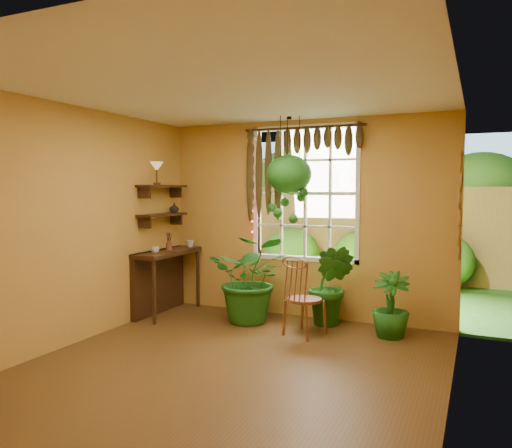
# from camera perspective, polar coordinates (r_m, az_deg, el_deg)

# --- Properties ---
(floor) EXTENTS (4.50, 4.50, 0.00)m
(floor) POSITION_cam_1_polar(r_m,az_deg,el_deg) (5.08, -3.04, -16.26)
(floor) COLOR brown
(floor) RESTS_ON ground
(ceiling) EXTENTS (4.50, 4.50, 0.00)m
(ceiling) POSITION_cam_1_polar(r_m,az_deg,el_deg) (4.86, -3.16, 15.18)
(ceiling) COLOR white
(ceiling) RESTS_ON wall_back
(wall_back) EXTENTS (4.00, 0.00, 4.00)m
(wall_back) POSITION_cam_1_polar(r_m,az_deg,el_deg) (6.85, 5.56, 0.57)
(wall_back) COLOR #BC8B40
(wall_back) RESTS_ON floor
(wall_left) EXTENTS (0.00, 4.50, 4.50)m
(wall_left) POSITION_cam_1_polar(r_m,az_deg,el_deg) (5.97, -20.42, -0.17)
(wall_left) COLOR #BC8B40
(wall_left) RESTS_ON floor
(wall_right) EXTENTS (0.00, 4.50, 4.50)m
(wall_right) POSITION_cam_1_polar(r_m,az_deg,el_deg) (4.26, 21.59, -1.78)
(wall_right) COLOR #BC8B40
(wall_right) RESTS_ON floor
(window) EXTENTS (1.52, 0.10, 1.86)m
(window) POSITION_cam_1_polar(r_m,az_deg,el_deg) (6.87, 5.67, 3.50)
(window) COLOR white
(window) RESTS_ON wall_back
(valance_vine) EXTENTS (1.70, 0.12, 1.10)m
(valance_vine) POSITION_cam_1_polar(r_m,az_deg,el_deg) (6.81, 4.69, 8.36)
(valance_vine) COLOR #38210F
(valance_vine) RESTS_ON window
(string_lights) EXTENTS (0.03, 0.03, 1.54)m
(string_lights) POSITION_cam_1_polar(r_m,az_deg,el_deg) (7.07, -0.43, 3.94)
(string_lights) COLOR #FF2633
(string_lights) RESTS_ON window
(wall_plates) EXTENTS (0.04, 0.32, 1.10)m
(wall_plates) POSITION_cam_1_polar(r_m,az_deg,el_deg) (6.03, 22.24, 1.73)
(wall_plates) COLOR beige
(wall_plates) RESTS_ON wall_right
(counter_ledge) EXTENTS (0.40, 1.20, 0.90)m
(counter_ledge) POSITION_cam_1_polar(r_m,az_deg,el_deg) (7.23, -10.76, -5.68)
(counter_ledge) COLOR #38210F
(counter_ledge) RESTS_ON floor
(shelf_lower) EXTENTS (0.25, 0.90, 0.04)m
(shelf_lower) POSITION_cam_1_polar(r_m,az_deg,el_deg) (7.12, -10.62, 1.05)
(shelf_lower) COLOR #38210F
(shelf_lower) RESTS_ON wall_left
(shelf_upper) EXTENTS (0.25, 0.90, 0.04)m
(shelf_upper) POSITION_cam_1_polar(r_m,az_deg,el_deg) (7.11, -10.67, 4.27)
(shelf_upper) COLOR #38210F
(shelf_upper) RESTS_ON wall_left
(backyard) EXTENTS (14.00, 10.00, 12.00)m
(backyard) POSITION_cam_1_polar(r_m,az_deg,el_deg) (11.29, 14.26, 1.47)
(backyard) COLOR #20621C
(backyard) RESTS_ON ground
(windsor_chair) EXTENTS (0.53, 0.54, 1.10)m
(windsor_chair) POSITION_cam_1_polar(r_m,az_deg,el_deg) (6.09, 5.40, -9.69)
(windsor_chair) COLOR brown
(windsor_chair) RESTS_ON floor
(potted_plant_left) EXTENTS (1.25, 1.15, 1.16)m
(potted_plant_left) POSITION_cam_1_polar(r_m,az_deg,el_deg) (6.62, -0.52, -6.23)
(potted_plant_left) COLOR #154311
(potted_plant_left) RESTS_ON floor
(potted_plant_mid) EXTENTS (0.61, 0.50, 1.05)m
(potted_plant_mid) POSITION_cam_1_polar(r_m,az_deg,el_deg) (6.52, 8.54, -6.94)
(potted_plant_mid) COLOR #154311
(potted_plant_mid) RESTS_ON floor
(potted_plant_right) EXTENTS (0.49, 0.49, 0.78)m
(potted_plant_right) POSITION_cam_1_polar(r_m,az_deg,el_deg) (6.19, 15.13, -8.91)
(potted_plant_right) COLOR #154311
(potted_plant_right) RESTS_ON floor
(hanging_basket) EXTENTS (0.59, 0.59, 1.40)m
(hanging_basket) POSITION_cam_1_polar(r_m,az_deg,el_deg) (6.55, 3.78, 5.10)
(hanging_basket) COLOR black
(hanging_basket) RESTS_ON ceiling
(cup_a) EXTENTS (0.12, 0.12, 0.09)m
(cup_a) POSITION_cam_1_polar(r_m,az_deg,el_deg) (6.84, -11.47, -2.92)
(cup_a) COLOR silver
(cup_a) RESTS_ON counter_ledge
(cup_b) EXTENTS (0.14, 0.14, 0.10)m
(cup_b) POSITION_cam_1_polar(r_m,az_deg,el_deg) (7.46, -7.55, -2.25)
(cup_b) COLOR beige
(cup_b) RESTS_ON counter_ledge
(brush_jar) EXTENTS (0.09, 0.09, 0.31)m
(brush_jar) POSITION_cam_1_polar(r_m,az_deg,el_deg) (7.14, -9.91, -1.97)
(brush_jar) COLOR brown
(brush_jar) RESTS_ON counter_ledge
(shelf_vase) EXTENTS (0.17, 0.17, 0.14)m
(shelf_vase) POSITION_cam_1_polar(r_m,az_deg,el_deg) (7.35, -9.33, 1.85)
(shelf_vase) COLOR #B2AD99
(shelf_vase) RESTS_ON shelf_lower
(tiffany_lamp) EXTENTS (0.19, 0.19, 0.31)m
(tiffany_lamp) POSITION_cam_1_polar(r_m,az_deg,el_deg) (6.98, -11.29, 6.31)
(tiffany_lamp) COLOR #583919
(tiffany_lamp) RESTS_ON shelf_upper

